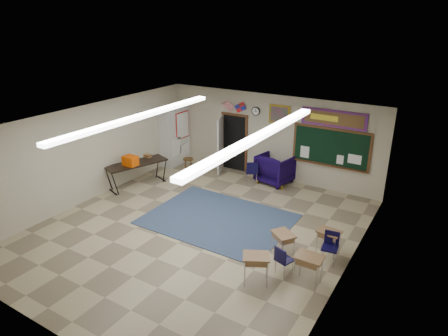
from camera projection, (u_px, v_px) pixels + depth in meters
The scene contains 25 objects.
floor at pixel (196, 229), 10.96m from camera, with size 9.00×9.00×0.00m, color tan.
back_wall at pixel (269, 137), 13.99m from camera, with size 8.00×0.04×3.00m, color #AAA48A.
front_wall at pixel (43, 266), 6.84m from camera, with size 8.00×0.04×3.00m, color #AAA48A.
left_wall at pixel (90, 153), 12.37m from camera, with size 0.04×9.00×3.00m, color #AAA48A.
right_wall at pixel (349, 218), 8.46m from camera, with size 0.04×9.00×3.00m, color #AAA48A.
ceiling at pixel (193, 123), 9.87m from camera, with size 8.00×9.00×0.04m, color silver.
area_rug at pixel (218, 219), 11.49m from camera, with size 4.00×3.00×0.02m, color #324060.
fluorescent_strips at pixel (193, 126), 9.89m from camera, with size 3.86×6.00×0.10m, color white, non-canonical shape.
doorway at pixel (230, 143), 14.76m from camera, with size 1.10×0.89×2.16m.
chalkboard at pixel (331, 148), 12.90m from camera, with size 2.55×0.14×1.30m.
bulletin_board at pixel (334, 119), 12.54m from camera, with size 2.10×0.05×0.55m.
framed_art_print at pixel (279, 114), 13.48m from camera, with size 0.75×0.05×0.65m.
wall_clock at pixel (256, 111), 13.92m from camera, with size 0.32×0.05×0.32m.
wall_flags at pixel (234, 105), 14.27m from camera, with size 1.16×0.06×0.70m, color red, non-canonical shape.
storage_cabinet at pixel (175, 136), 15.43m from camera, with size 0.59×1.25×2.20m.
wingback_armchair at pixel (275, 169), 13.85m from camera, with size 1.08×1.11×1.01m, color black.
student_chair_reading at pixel (252, 172), 13.76m from camera, with size 0.42×0.42×0.85m, color black, non-canonical shape.
student_chair_desk_a at pixel (284, 260), 8.97m from camera, with size 0.36×0.36×0.72m, color black, non-canonical shape.
student_chair_desk_b at pixel (330, 249), 9.37m from camera, with size 0.38×0.38×0.77m, color black, non-canonical shape.
student_desk_front_left at pixel (283, 244), 9.59m from camera, with size 0.69×0.66×0.66m.
student_desk_front_right at pixel (328, 241), 9.71m from camera, with size 0.58×0.46×0.65m.
student_desk_back_left at pixel (256, 268), 8.67m from camera, with size 0.72×0.66×0.70m.
student_desk_back_right at pixel (308, 268), 8.62m from camera, with size 0.59×0.44×0.71m.
folding_table at pixel (137, 173), 13.56m from camera, with size 1.36×2.17×1.17m.
wooden_stool at pixel (188, 166), 14.54m from camera, with size 0.36×0.36×0.64m.
Camera 1 is at (5.68, -7.78, 5.55)m, focal length 32.00 mm.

